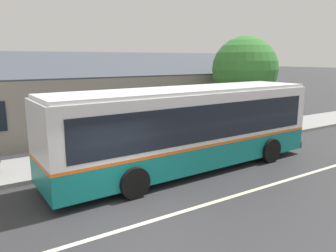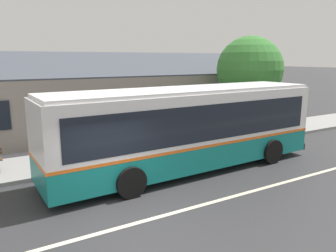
{
  "view_description": "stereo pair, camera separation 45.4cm",
  "coord_description": "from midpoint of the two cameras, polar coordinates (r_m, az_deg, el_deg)",
  "views": [
    {
      "loc": [
        -3.54,
        -6.98,
        4.23
      ],
      "look_at": [
        3.19,
        3.55,
        1.66
      ],
      "focal_mm": 35.0,
      "sensor_mm": 36.0,
      "label": 1
    },
    {
      "loc": [
        -3.16,
        -7.22,
        4.23
      ],
      "look_at": [
        3.19,
        3.55,
        1.66
      ],
      "focal_mm": 35.0,
      "sensor_mm": 36.0,
      "label": 2
    }
  ],
  "objects": [
    {
      "name": "sidewalk_far",
      "position": [
        14.15,
        -15.52,
        -5.89
      ],
      "size": [
        60.0,
        3.0,
        0.15
      ],
      "primitive_type": "cube",
      "color": "gray",
      "rests_on": "ground"
    },
    {
      "name": "transit_bus",
      "position": [
        12.49,
        4.49,
        -0.11
      ],
      "size": [
        11.11,
        2.99,
        3.16
      ],
      "color": "#147F7A",
      "rests_on": "ground"
    },
    {
      "name": "lane_divider_stripe",
      "position": [
        8.92,
        -4.83,
        -16.71
      ],
      "size": [
        60.0,
        0.16,
        0.01
      ],
      "primitive_type": "cube",
      "color": "beige",
      "rests_on": "ground"
    },
    {
      "name": "bench_down_street",
      "position": [
        14.25,
        -12.06,
        -3.56
      ],
      "size": [
        1.51,
        0.51,
        0.94
      ],
      "color": "brown",
      "rests_on": "sidewalk_far"
    },
    {
      "name": "community_building",
      "position": [
        20.29,
        -19.42,
        3.95
      ],
      "size": [
        26.03,
        8.15,
        5.66
      ],
      "color": "gray",
      "rests_on": "ground"
    },
    {
      "name": "street_tree_primary",
      "position": [
        19.57,
        14.68,
        9.47
      ],
      "size": [
        3.76,
        3.76,
        5.51
      ],
      "color": "#4C3828",
      "rests_on": "ground"
    },
    {
      "name": "ground_plane",
      "position": [
        8.92,
        -4.83,
        -16.73
      ],
      "size": [
        300.0,
        300.0,
        0.0
      ],
      "primitive_type": "plane",
      "color": "#2D2D30"
    }
  ]
}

